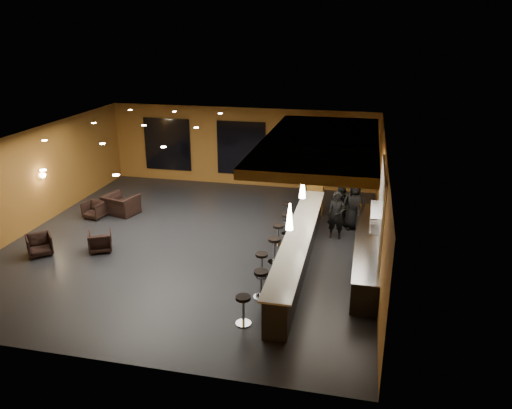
% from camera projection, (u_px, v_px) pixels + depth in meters
% --- Properties ---
extents(floor, '(12.00, 13.00, 0.10)m').
position_uv_depth(floor, '(195.00, 242.00, 16.91)').
color(floor, black).
rests_on(floor, ground).
extents(ceiling, '(12.00, 13.00, 0.10)m').
position_uv_depth(ceiling, '(191.00, 138.00, 15.68)').
color(ceiling, black).
extents(wall_back, '(12.00, 0.10, 3.50)m').
position_uv_depth(wall_back, '(242.00, 147.00, 22.30)').
color(wall_back, '#935C21').
rests_on(wall_back, floor).
extents(wall_front, '(12.00, 0.10, 3.50)m').
position_uv_depth(wall_front, '(88.00, 291.00, 10.29)').
color(wall_front, '#935C21').
rests_on(wall_front, floor).
extents(wall_left, '(0.10, 13.00, 3.50)m').
position_uv_depth(wall_left, '(30.00, 180.00, 17.53)').
color(wall_left, '#935C21').
rests_on(wall_left, floor).
extents(wall_right, '(0.10, 13.00, 3.50)m').
position_uv_depth(wall_right, '(383.00, 206.00, 15.06)').
color(wall_right, '#935C21').
rests_on(wall_right, floor).
extents(wood_soffit, '(3.60, 8.00, 0.28)m').
position_uv_depth(wood_soffit, '(321.00, 143.00, 15.85)').
color(wood_soffit, olive).
rests_on(wood_soffit, ceiling).
extents(window_left, '(2.20, 0.06, 2.40)m').
position_uv_depth(window_left, '(167.00, 144.00, 22.93)').
color(window_left, black).
rests_on(window_left, wall_back).
extents(window_center, '(2.20, 0.06, 2.40)m').
position_uv_depth(window_center, '(241.00, 148.00, 22.22)').
color(window_center, black).
rests_on(window_center, wall_back).
extents(window_right, '(2.20, 0.06, 2.40)m').
position_uv_depth(window_right, '(308.00, 152.00, 21.61)').
color(window_right, black).
rests_on(window_right, wall_back).
extents(tile_backsplash, '(0.06, 3.20, 2.40)m').
position_uv_depth(tile_backsplash, '(381.00, 209.00, 14.08)').
color(tile_backsplash, white).
rests_on(tile_backsplash, wall_right).
extents(bar_counter, '(0.60, 8.00, 1.00)m').
position_uv_depth(bar_counter, '(298.00, 250.00, 15.06)').
color(bar_counter, black).
rests_on(bar_counter, floor).
extents(bar_top, '(0.78, 8.10, 0.05)m').
position_uv_depth(bar_top, '(299.00, 234.00, 14.88)').
color(bar_top, silver).
rests_on(bar_top, bar_counter).
extents(prep_counter, '(0.70, 6.00, 0.86)m').
position_uv_depth(prep_counter, '(366.00, 251.00, 15.14)').
color(prep_counter, black).
rests_on(prep_counter, floor).
extents(prep_top, '(0.72, 6.00, 0.03)m').
position_uv_depth(prep_top, '(367.00, 238.00, 14.98)').
color(prep_top, silver).
rests_on(prep_top, prep_counter).
extents(wall_shelf_lower, '(0.30, 1.50, 0.03)m').
position_uv_depth(wall_shelf_lower, '(375.00, 225.00, 14.06)').
color(wall_shelf_lower, silver).
rests_on(wall_shelf_lower, wall_right).
extents(wall_shelf_upper, '(0.30, 1.50, 0.03)m').
position_uv_depth(wall_shelf_upper, '(376.00, 210.00, 13.91)').
color(wall_shelf_upper, silver).
rests_on(wall_shelf_upper, wall_right).
extents(column, '(0.60, 0.60, 3.50)m').
position_uv_depth(column, '(316.00, 169.00, 18.85)').
color(column, '#8D5E1F').
rests_on(column, floor).
extents(wall_sconce, '(0.22, 0.22, 0.22)m').
position_uv_depth(wall_sconce, '(43.00, 175.00, 17.94)').
color(wall_sconce, '#FFE5B2').
rests_on(wall_sconce, wall_left).
extents(pendant_0, '(0.20, 0.20, 0.70)m').
position_uv_depth(pendant_0, '(290.00, 217.00, 12.60)').
color(pendant_0, white).
rests_on(pendant_0, wood_soffit).
extents(pendant_1, '(0.20, 0.20, 0.70)m').
position_uv_depth(pendant_1, '(303.00, 187.00, 14.89)').
color(pendant_1, white).
rests_on(pendant_1, wood_soffit).
extents(pendant_2, '(0.20, 0.20, 0.70)m').
position_uv_depth(pendant_2, '(312.00, 165.00, 17.18)').
color(pendant_2, white).
rests_on(pendant_2, wood_soffit).
extents(staff_a, '(0.63, 0.43, 1.66)m').
position_uv_depth(staff_a, '(336.00, 215.00, 16.87)').
color(staff_a, black).
rests_on(staff_a, floor).
extents(staff_b, '(0.86, 0.74, 1.52)m').
position_uv_depth(staff_b, '(342.00, 207.00, 17.87)').
color(staff_b, black).
rests_on(staff_b, floor).
extents(staff_c, '(0.94, 0.68, 1.78)m').
position_uv_depth(staff_c, '(354.00, 205.00, 17.65)').
color(staff_c, black).
rests_on(staff_c, floor).
extents(armchair_a, '(1.03, 1.03, 0.67)m').
position_uv_depth(armchair_a, '(40.00, 245.00, 15.80)').
color(armchair_a, black).
rests_on(armchair_a, floor).
extents(armchair_b, '(0.96, 0.96, 0.66)m').
position_uv_depth(armchair_b, '(100.00, 241.00, 16.07)').
color(armchair_b, black).
rests_on(armchair_b, floor).
extents(armchair_c, '(0.79, 0.80, 0.64)m').
position_uv_depth(armchair_c, '(94.00, 210.00, 18.80)').
color(armchair_c, black).
rests_on(armchair_c, floor).
extents(armchair_d, '(1.41, 1.31, 0.77)m').
position_uv_depth(armchair_d, '(121.00, 205.00, 19.16)').
color(armchair_d, black).
rests_on(armchair_d, floor).
extents(bar_stool_0, '(0.39, 0.39, 0.77)m').
position_uv_depth(bar_stool_0, '(243.00, 306.00, 12.08)').
color(bar_stool_0, silver).
rests_on(bar_stool_0, floor).
extents(bar_stool_1, '(0.40, 0.40, 0.80)m').
position_uv_depth(bar_stool_1, '(261.00, 281.00, 13.26)').
color(bar_stool_1, silver).
rests_on(bar_stool_1, floor).
extents(bar_stool_2, '(0.38, 0.38, 0.75)m').
position_uv_depth(bar_stool_2, '(262.00, 262.00, 14.35)').
color(bar_stool_2, silver).
rests_on(bar_stool_2, floor).
extents(bar_stool_3, '(0.41, 0.41, 0.82)m').
position_uv_depth(bar_stool_3, '(274.00, 247.00, 15.21)').
color(bar_stool_3, silver).
rests_on(bar_stool_3, floor).
extents(bar_stool_4, '(0.37, 0.37, 0.72)m').
position_uv_depth(bar_stool_4, '(278.00, 232.00, 16.43)').
color(bar_stool_4, silver).
rests_on(bar_stool_4, floor).
extents(bar_stool_5, '(0.38, 0.38, 0.75)m').
position_uv_depth(bar_stool_5, '(287.00, 221.00, 17.29)').
color(bar_stool_5, silver).
rests_on(bar_stool_5, floor).
extents(bar_stool_6, '(0.37, 0.37, 0.73)m').
position_uv_depth(bar_stool_6, '(288.00, 210.00, 18.42)').
color(bar_stool_6, silver).
rests_on(bar_stool_6, floor).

